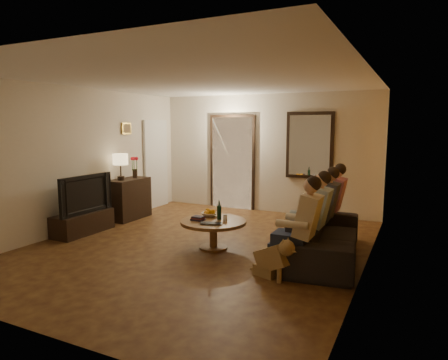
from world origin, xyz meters
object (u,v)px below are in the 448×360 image
at_px(tv_stand, 83,223).
at_px(wine_bottle, 219,210).
at_px(dresser, 129,199).
at_px(person_d, 331,205).
at_px(person_a, 303,231).
at_px(laptop, 211,224).
at_px(bowl, 210,214).
at_px(dog, 272,256).
at_px(coffee_table, 213,234).
at_px(sofa, 325,235).
at_px(person_b, 314,221).
at_px(table_lamp, 121,167).
at_px(tv, 81,194).
at_px(person_c, 324,212).

xyz_separation_m(tv_stand, wine_bottle, (2.56, 0.33, 0.42)).
bearing_deg(tv_stand, wine_bottle, 7.44).
relative_size(dresser, person_d, 0.78).
xyz_separation_m(person_a, laptop, (-1.46, 0.28, -0.14)).
bearing_deg(bowl, dog, -34.73).
bearing_deg(coffee_table, person_d, 38.56).
height_order(coffee_table, laptop, laptop).
height_order(sofa, person_d, person_d).
height_order(person_b, bowl, person_b).
relative_size(sofa, bowl, 8.64).
relative_size(dresser, person_a, 0.78).
relative_size(table_lamp, bowl, 2.08).
distance_m(tv, wine_bottle, 2.59).
bearing_deg(tv, person_a, -94.54).
relative_size(sofa, laptop, 6.81).
height_order(person_c, dog, person_c).
xyz_separation_m(dresser, laptop, (2.61, -1.32, 0.05)).
bearing_deg(person_d, person_b, -90.00).
xyz_separation_m(coffee_table, bowl, (-0.18, 0.22, 0.26)).
bearing_deg(sofa, laptop, 104.97).
bearing_deg(sofa, bowl, 87.01).
bearing_deg(tv, dresser, 0.00).
bearing_deg(person_d, dog, -99.26).
relative_size(person_a, person_c, 1.00).
xyz_separation_m(tv_stand, person_c, (4.07, 0.88, 0.41)).
bearing_deg(table_lamp, tv_stand, -90.00).
xyz_separation_m(person_a, wine_bottle, (-1.51, 0.66, 0.01)).
height_order(sofa, bowl, sofa).
height_order(dresser, dog, dresser).
distance_m(dog, coffee_table, 1.45).
height_order(table_lamp, laptop, table_lamp).
distance_m(sofa, person_b, 0.42).
bearing_deg(laptop, dog, -39.50).
height_order(sofa, dog, sofa).
xyz_separation_m(tv, person_a, (4.07, -0.32, -0.12)).
xyz_separation_m(coffee_table, laptop, (0.10, -0.28, 0.24)).
height_order(dresser, laptop, dresser).
bearing_deg(dog, sofa, 88.23).
xyz_separation_m(person_d, coffee_table, (-1.56, -1.24, -0.38)).
relative_size(dresser, wine_bottle, 3.01).
bearing_deg(coffee_table, sofa, 11.67).
distance_m(tv_stand, sofa, 4.21).
height_order(coffee_table, wine_bottle, wine_bottle).
xyz_separation_m(bowl, wine_bottle, (0.23, -0.12, 0.12)).
bearing_deg(person_c, sofa, -71.57).
relative_size(dresser, person_c, 0.78).
xyz_separation_m(coffee_table, wine_bottle, (0.05, 0.10, 0.38)).
height_order(table_lamp, tv_stand, table_lamp).
xyz_separation_m(tv_stand, person_b, (4.07, 0.28, 0.41)).
distance_m(person_c, bowl, 1.79).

